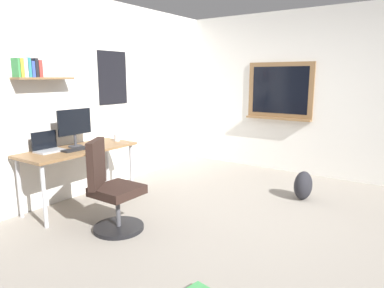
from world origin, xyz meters
TOP-DOWN VIEW (x-y plane):
  - ground_plane at (0.00, 0.00)m, footprint 5.20×5.20m
  - wall_back at (-0.01, 2.45)m, footprint 5.00×0.30m
  - wall_right at (2.45, 0.03)m, footprint 0.22×5.00m
  - desk at (-0.60, 2.07)m, footprint 1.39×0.59m
  - office_chair at (-0.87, 1.23)m, footprint 0.56×0.57m
  - laptop at (-0.91, 2.22)m, footprint 0.31×0.21m
  - monitor_primary at (-0.56, 2.17)m, footprint 0.46×0.17m
  - keyboard at (-0.67, 2.00)m, footprint 0.37×0.13m
  - computer_mouse at (-0.39, 2.00)m, footprint 0.10×0.06m
  - coffee_mug at (-0.00, 2.05)m, footprint 0.08×0.08m
  - backpack at (1.17, -0.11)m, footprint 0.32×0.22m

SIDE VIEW (x-z plane):
  - ground_plane at x=0.00m, z-range 0.00..0.00m
  - backpack at x=1.17m, z-range 0.00..0.37m
  - office_chair at x=-0.87m, z-range -0.07..0.88m
  - desk at x=-0.60m, z-range 0.28..1.01m
  - keyboard at x=-0.67m, z-range 0.72..0.74m
  - computer_mouse at x=-0.39m, z-range 0.72..0.76m
  - coffee_mug at x=0.00m, z-range 0.72..0.81m
  - laptop at x=-0.91m, z-range 0.66..0.89m
  - monitor_primary at x=-0.56m, z-range 0.76..1.22m
  - wall_right at x=2.45m, z-range 0.00..2.60m
  - wall_back at x=-0.01m, z-range 0.00..2.60m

